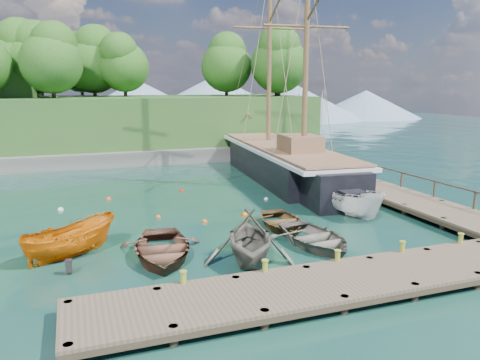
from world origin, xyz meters
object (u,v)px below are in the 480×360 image
at_px(rowboat_0, 162,258).
at_px(schooner, 284,165).
at_px(rowboat_3, 314,245).
at_px(cabin_boat_white, 349,215).
at_px(rowboat_2, 282,228).
at_px(motorboat_orange, 72,256).
at_px(rowboat_1, 249,261).

height_order(rowboat_0, schooner, schooner).
height_order(rowboat_3, cabin_boat_white, cabin_boat_white).
relative_size(rowboat_2, motorboat_orange, 0.96).
bearing_deg(motorboat_orange, rowboat_3, -132.23).
bearing_deg(rowboat_0, motorboat_orange, 166.25).
distance_m(rowboat_0, motorboat_orange, 3.89).
relative_size(rowboat_1, cabin_boat_white, 0.92).
relative_size(rowboat_0, cabin_boat_white, 1.05).
distance_m(rowboat_1, schooner, 17.66).
xyz_separation_m(rowboat_0, schooner, (12.09, 13.66, 1.11)).
bearing_deg(rowboat_3, motorboat_orange, 163.99).
bearing_deg(schooner, motorboat_orange, -137.11).
bearing_deg(motorboat_orange, rowboat_1, -144.03).
bearing_deg(motorboat_orange, rowboat_2, -116.11).
bearing_deg(rowboat_0, rowboat_1, -17.55).
xyz_separation_m(rowboat_3, schooner, (5.23, 14.48, 1.11)).
distance_m(rowboat_2, schooner, 12.82).
xyz_separation_m(rowboat_1, rowboat_2, (3.23, 3.78, 0.00)).
relative_size(rowboat_3, schooner, 0.17).
bearing_deg(motorboat_orange, rowboat_0, -142.18).
xyz_separation_m(motorboat_orange, cabin_boat_white, (14.74, 1.52, 0.00)).
relative_size(rowboat_3, motorboat_orange, 1.09).
height_order(rowboat_2, cabin_boat_white, cabin_boat_white).
bearing_deg(rowboat_2, motorboat_orange, -169.08).
xyz_separation_m(rowboat_2, rowboat_3, (0.28, -2.96, 0.00)).
bearing_deg(schooner, rowboat_3, -104.83).
xyz_separation_m(rowboat_3, motorboat_orange, (-10.46, 2.29, 0.00)).
relative_size(rowboat_1, motorboat_orange, 1.02).
height_order(rowboat_2, rowboat_3, rowboat_3).
xyz_separation_m(rowboat_3, cabin_boat_white, (4.28, 3.81, 0.00)).
xyz_separation_m(rowboat_0, rowboat_2, (6.58, 2.15, 0.00)).
height_order(motorboat_orange, schooner, schooner).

